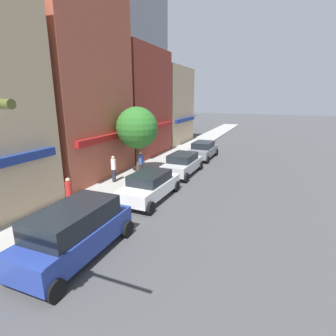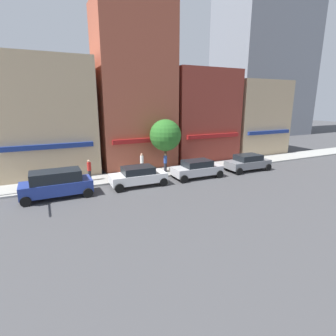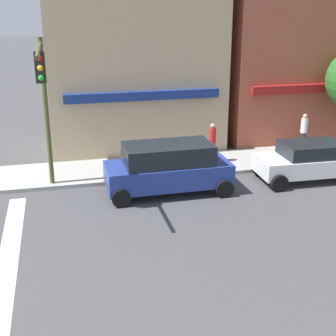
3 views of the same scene
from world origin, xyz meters
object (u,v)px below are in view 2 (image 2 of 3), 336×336
pedestrian_white_shirt (142,162)px  pedestrian_red_jacket (89,170)px  suv_blue (56,183)px  sedan_grey (248,162)px  sedan_silver (197,169)px  sedan_white (138,176)px  street_tree (165,135)px  fire_hydrant (47,184)px  pedestrian_blue_shirt (165,162)px

pedestrian_white_shirt → pedestrian_red_jacket: (-4.89, -0.76, 0.00)m
suv_blue → sedan_grey: suv_blue is taller
suv_blue → sedan_silver: bearing=-0.7°
sedan_white → sedan_silver: 5.46m
sedan_white → street_tree: 5.37m
sedan_white → pedestrian_white_shirt: (1.57, 3.47, 0.23)m
sedan_grey → fire_hydrant: (-17.86, 1.70, -0.23)m
sedan_silver → pedestrian_red_jacket: 9.19m
sedan_silver → fire_hydrant: sedan_silver is taller
fire_hydrant → sedan_silver: bearing=-8.0°
sedan_white → fire_hydrant: sedan_white is taller
sedan_grey → pedestrian_white_shirt: size_ratio=2.49×
sedan_grey → fire_hydrant: 17.94m
sedan_white → sedan_grey: same height
sedan_white → pedestrian_blue_shirt: (3.54, 2.51, 0.23)m
pedestrian_red_jacket → sedan_grey: bearing=63.6°
sedan_white → sedan_grey: size_ratio=1.01×
pedestrian_blue_shirt → street_tree: bearing=56.4°
suv_blue → street_tree: (9.68, 2.80, 2.52)m
sedan_silver → pedestrian_blue_shirt: (-1.91, 2.51, 0.23)m
pedestrian_blue_shirt → street_tree: 2.50m
fire_hydrant → suv_blue: bearing=-69.7°
sedan_white → fire_hydrant: (-6.62, 1.70, -0.23)m
pedestrian_white_shirt → pedestrian_red_jacket: 4.95m
sedan_silver → pedestrian_red_jacket: size_ratio=2.50×
sedan_grey → pedestrian_blue_shirt: (-7.69, 2.51, 0.23)m
fire_hydrant → street_tree: bearing=6.1°
suv_blue → sedan_white: size_ratio=1.06×
pedestrian_red_jacket → sedan_white: bearing=34.9°
suv_blue → sedan_white: bearing=-0.7°
sedan_grey → street_tree: size_ratio=0.91×
sedan_silver → street_tree: (-1.76, 2.80, 2.71)m
sedan_silver → street_tree: bearing=123.0°
pedestrian_white_shirt → fire_hydrant: pedestrian_white_shirt is taller
sedan_white → suv_blue: bearing=-178.4°
suv_blue → street_tree: 10.39m
pedestrian_white_shirt → street_tree: street_tree is taller
sedan_white → pedestrian_blue_shirt: 4.35m
sedan_grey → pedestrian_white_shirt: (-9.66, 3.47, 0.23)m
pedestrian_red_jacket → fire_hydrant: 3.48m
pedestrian_red_jacket → street_tree: bearing=74.9°
pedestrian_blue_shirt → sedan_white: bearing=-151.3°
sedan_white → pedestrian_white_shirt: size_ratio=2.51×
fire_hydrant → pedestrian_white_shirt: bearing=12.2°
sedan_grey → suv_blue: bearing=-179.7°
pedestrian_red_jacket → sedan_silver: bearing=57.0°
sedan_grey → street_tree: (-7.54, 2.80, 2.71)m
sedan_grey → pedestrian_white_shirt: pedestrian_white_shirt is taller
sedan_grey → pedestrian_red_jacket: bearing=169.8°
pedestrian_white_shirt → fire_hydrant: size_ratio=2.10×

